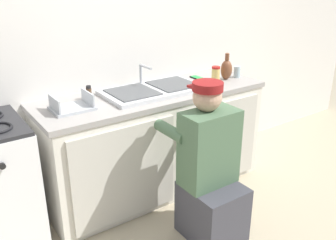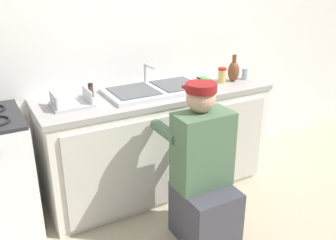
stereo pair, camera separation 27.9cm
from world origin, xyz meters
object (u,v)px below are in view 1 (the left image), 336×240
at_px(plumber_person, 210,176).
at_px(vase_decorative, 226,69).
at_px(cell_phone, 197,78).
at_px(water_glass, 237,72).
at_px(sink_double_basin, 153,90).
at_px(dish_rack_tray, 72,106).
at_px(spice_bottle_pepper, 89,93).
at_px(condiment_jar, 216,74).

distance_m(plumber_person, vase_decorative, 1.12).
relative_size(cell_phone, water_glass, 1.40).
xyz_separation_m(sink_double_basin, dish_rack_tray, (-0.68, -0.02, 0.01)).
bearing_deg(cell_phone, spice_bottle_pepper, 179.37).
xyz_separation_m(sink_double_basin, vase_decorative, (0.72, -0.05, 0.07)).
distance_m(sink_double_basin, cell_phone, 0.54).
distance_m(water_glass, vase_decorative, 0.13).
bearing_deg(sink_double_basin, vase_decorative, -4.12).
bearing_deg(dish_rack_tray, water_glass, -1.49).
height_order(cell_phone, water_glass, water_glass).
height_order(sink_double_basin, plumber_person, plumber_person).
relative_size(cell_phone, spice_bottle_pepper, 1.33).
height_order(sink_double_basin, dish_rack_tray, sink_double_basin).
distance_m(plumber_person, condiment_jar, 1.04).
height_order(water_glass, vase_decorative, vase_decorative).
bearing_deg(cell_phone, water_glass, -28.03).
bearing_deg(cell_phone, vase_decorative, -39.93).
xyz_separation_m(spice_bottle_pepper, water_glass, (1.34, -0.18, -0.00)).
xyz_separation_m(sink_double_basin, cell_phone, (0.53, 0.11, -0.01)).
bearing_deg(dish_rack_tray, vase_decorative, -1.32).
xyz_separation_m(condiment_jar, spice_bottle_pepper, (-1.10, 0.16, -0.01)).
distance_m(condiment_jar, water_glass, 0.24).
xyz_separation_m(condiment_jar, vase_decorative, (0.11, -0.01, 0.03)).
bearing_deg(water_glass, cell_phone, 151.97).
height_order(spice_bottle_pepper, dish_rack_tray, dish_rack_tray).
height_order(sink_double_basin, vase_decorative, vase_decorative).
relative_size(plumber_person, vase_decorative, 4.80).
bearing_deg(plumber_person, vase_decorative, 42.27).
height_order(dish_rack_tray, vase_decorative, vase_decorative).
bearing_deg(cell_phone, sink_double_basin, -168.54).
xyz_separation_m(cell_phone, dish_rack_tray, (-1.21, -0.13, 0.02)).
bearing_deg(dish_rack_tray, plumber_person, -46.97).
relative_size(plumber_person, cell_phone, 7.89).
bearing_deg(condiment_jar, sink_double_basin, 176.07).
distance_m(spice_bottle_pepper, dish_rack_tray, 0.24).
distance_m(dish_rack_tray, vase_decorative, 1.40).
height_order(sink_double_basin, water_glass, sink_double_basin).
bearing_deg(spice_bottle_pepper, cell_phone, -0.63).
distance_m(cell_phone, vase_decorative, 0.26).
xyz_separation_m(spice_bottle_pepper, dish_rack_tray, (-0.19, -0.14, -0.03)).
bearing_deg(water_glass, vase_decorative, 176.54).
xyz_separation_m(sink_double_basin, spice_bottle_pepper, (-0.49, 0.12, 0.03)).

